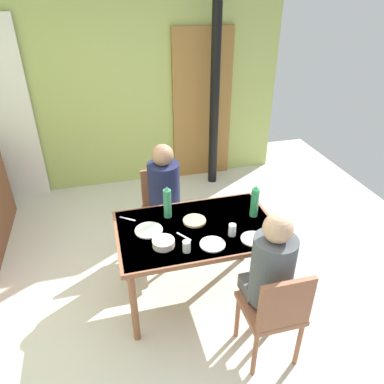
# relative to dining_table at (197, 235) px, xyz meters

# --- Properties ---
(ground_plane) EXTENTS (6.34, 6.34, 0.00)m
(ground_plane) POSITION_rel_dining_table_xyz_m (-0.38, -0.06, -0.66)
(ground_plane) COLOR silver
(wall_back) EXTENTS (4.28, 0.10, 2.61)m
(wall_back) POSITION_rel_dining_table_xyz_m (-0.38, 2.38, 0.64)
(wall_back) COLOR #A5B660
(wall_back) RESTS_ON ground_plane
(door_wooden) EXTENTS (0.80, 0.05, 2.00)m
(door_wooden) POSITION_rel_dining_table_xyz_m (0.71, 2.30, 0.34)
(door_wooden) COLOR olive
(door_wooden) RESTS_ON ground_plane
(stove_pipe_column) EXTENTS (0.12, 0.12, 2.61)m
(stove_pipe_column) POSITION_rel_dining_table_xyz_m (0.79, 2.03, 0.64)
(stove_pipe_column) COLOR black
(stove_pipe_column) RESTS_ON ground_plane
(dining_table) EXTENTS (1.30, 0.83, 0.74)m
(dining_table) POSITION_rel_dining_table_xyz_m (0.00, 0.00, 0.00)
(dining_table) COLOR brown
(dining_table) RESTS_ON ground_plane
(chair_near_diner) EXTENTS (0.40, 0.40, 0.87)m
(chair_near_diner) POSITION_rel_dining_table_xyz_m (0.36, -0.77, -0.16)
(chair_near_diner) COLOR brown
(chair_near_diner) RESTS_ON ground_plane
(chair_far_diner) EXTENTS (0.40, 0.40, 0.87)m
(chair_far_diner) POSITION_rel_dining_table_xyz_m (-0.14, 0.77, -0.16)
(chair_far_diner) COLOR brown
(chair_far_diner) RESTS_ON ground_plane
(person_near_diner) EXTENTS (0.30, 0.37, 0.77)m
(person_near_diner) POSITION_rel_dining_table_xyz_m (0.36, -0.63, 0.12)
(person_near_diner) COLOR #525656
(person_near_diner) RESTS_ON ground_plane
(person_far_diner) EXTENTS (0.30, 0.37, 0.77)m
(person_far_diner) POSITION_rel_dining_table_xyz_m (-0.14, 0.63, 0.12)
(person_far_diner) COLOR #202941
(person_far_diner) RESTS_ON ground_plane
(water_bottle_green_near) EXTENTS (0.07, 0.07, 0.29)m
(water_bottle_green_near) POSITION_rel_dining_table_xyz_m (0.51, 0.04, 0.22)
(water_bottle_green_near) COLOR #329A5D
(water_bottle_green_near) RESTS_ON dining_table
(water_bottle_green_far) EXTENTS (0.07, 0.07, 0.29)m
(water_bottle_green_far) POSITION_rel_dining_table_xyz_m (-0.19, 0.22, 0.22)
(water_bottle_green_far) COLOR #3A9163
(water_bottle_green_far) RESTS_ON dining_table
(serving_bowl_center) EXTENTS (0.17, 0.17, 0.05)m
(serving_bowl_center) POSITION_rel_dining_table_xyz_m (-0.31, -0.16, 0.11)
(serving_bowl_center) COLOR silver
(serving_bowl_center) RESTS_ON dining_table
(dinner_plate_near_left) EXTENTS (0.22, 0.22, 0.01)m
(dinner_plate_near_left) POSITION_rel_dining_table_xyz_m (-0.39, 0.05, 0.09)
(dinner_plate_near_left) COLOR white
(dinner_plate_near_left) RESTS_ON dining_table
(dinner_plate_near_right) EXTENTS (0.19, 0.19, 0.01)m
(dinner_plate_near_right) POSITION_rel_dining_table_xyz_m (0.38, -0.26, 0.09)
(dinner_plate_near_right) COLOR white
(dinner_plate_near_right) RESTS_ON dining_table
(dinner_plate_far_center) EXTENTS (0.20, 0.20, 0.01)m
(dinner_plate_far_center) POSITION_rel_dining_table_xyz_m (0.06, -0.25, 0.09)
(dinner_plate_far_center) COLOR white
(dinner_plate_far_center) RESTS_ON dining_table
(drinking_glass_by_near_diner) EXTENTS (0.06, 0.06, 0.09)m
(drinking_glass_by_near_diner) POSITION_rel_dining_table_xyz_m (-0.15, -0.27, 0.13)
(drinking_glass_by_near_diner) COLOR silver
(drinking_glass_by_near_diner) RESTS_ON dining_table
(drinking_glass_by_far_diner) EXTENTS (0.06, 0.06, 0.10)m
(drinking_glass_by_far_diner) POSITION_rel_dining_table_xyz_m (0.24, -0.17, 0.13)
(drinking_glass_by_far_diner) COLOR silver
(drinking_glass_by_far_diner) RESTS_ON dining_table
(bread_plate_sliced) EXTENTS (0.19, 0.19, 0.02)m
(bread_plate_sliced) POSITION_rel_dining_table_xyz_m (0.00, 0.08, 0.09)
(bread_plate_sliced) COLOR #DBB77A
(bread_plate_sliced) RESTS_ON dining_table
(cutlery_knife_near) EXTENTS (0.10, 0.13, 0.00)m
(cutlery_knife_near) POSITION_rel_dining_table_xyz_m (-0.13, -0.09, 0.08)
(cutlery_knife_near) COLOR silver
(cutlery_knife_near) RESTS_ON dining_table
(cutlery_fork_near) EXTENTS (0.13, 0.10, 0.00)m
(cutlery_fork_near) POSITION_rel_dining_table_xyz_m (-0.53, 0.27, 0.08)
(cutlery_fork_near) COLOR silver
(cutlery_fork_near) RESTS_ON dining_table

